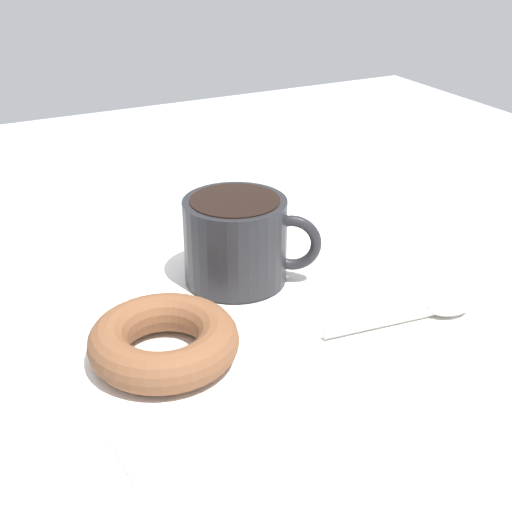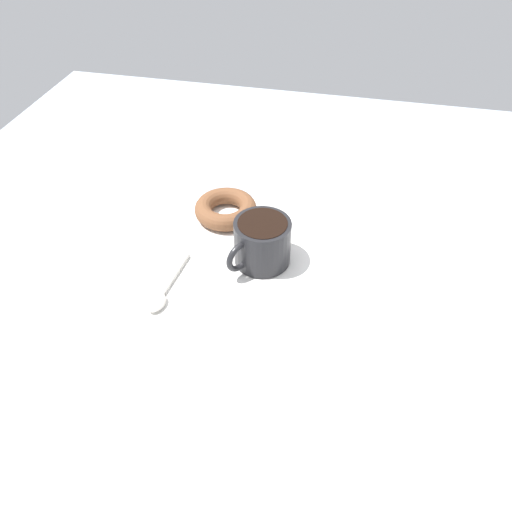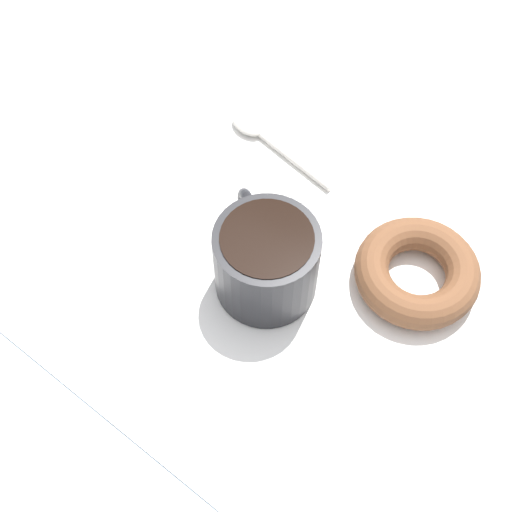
# 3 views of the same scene
# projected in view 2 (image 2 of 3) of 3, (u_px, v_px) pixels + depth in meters

# --- Properties ---
(ground_plane) EXTENTS (1.20, 1.20, 0.02)m
(ground_plane) POSITION_uv_depth(u_px,v_px,m) (243.00, 259.00, 0.78)
(ground_plane) COLOR #99A8B7
(napkin) EXTENTS (0.36, 0.36, 0.00)m
(napkin) POSITION_uv_depth(u_px,v_px,m) (256.00, 267.00, 0.75)
(napkin) COLOR white
(napkin) RESTS_ON ground_plane
(coffee_cup) EXTENTS (0.10, 0.08, 0.07)m
(coffee_cup) POSITION_uv_depth(u_px,v_px,m) (261.00, 242.00, 0.73)
(coffee_cup) COLOR black
(coffee_cup) RESTS_ON napkin
(donut) EXTENTS (0.10, 0.10, 0.03)m
(donut) POSITION_uv_depth(u_px,v_px,m) (226.00, 209.00, 0.83)
(donut) COLOR brown
(donut) RESTS_ON napkin
(spoon) EXTENTS (0.13, 0.03, 0.01)m
(spoon) POSITION_uv_depth(u_px,v_px,m) (162.00, 295.00, 0.70)
(spoon) COLOR #B7B2A8
(spoon) RESTS_ON napkin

